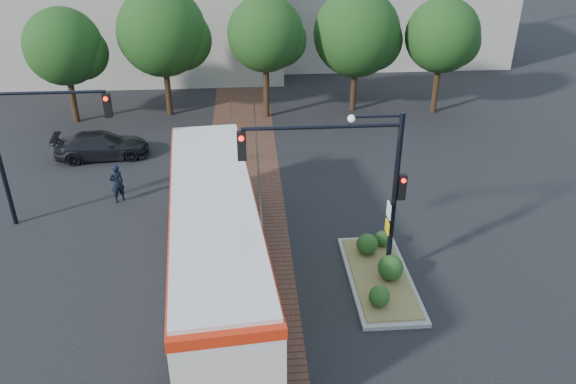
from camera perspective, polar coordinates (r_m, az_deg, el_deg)
name	(u,v)px	position (r m, az deg, el deg)	size (l,w,h in m)	color
ground	(244,269)	(20.81, -4.45, -7.85)	(120.00, 120.00, 0.00)	black
trackbed	(244,214)	(24.17, -4.52, -2.29)	(3.60, 40.00, 0.02)	brown
tree_row	(260,36)	(34.11, -2.85, 15.59)	(26.40, 5.60, 7.67)	#382314
warehouses	(233,14)	(46.40, -5.57, 17.51)	(40.00, 13.00, 8.00)	#ADA899
city_bus	(215,235)	(19.22, -7.42, -4.36)	(3.98, 13.27, 3.50)	#454547
traffic_island	(380,271)	(20.39, 9.33, -7.90)	(2.20, 5.20, 1.13)	gray
signal_pole_main	(359,174)	(18.31, 7.26, 1.83)	(5.49, 0.46, 6.00)	black
signal_pole_left	(24,137)	(24.10, -25.27, 5.10)	(4.99, 0.34, 6.00)	black
officer	(117,183)	(25.86, -16.99, 0.86)	(0.65, 0.43, 1.79)	black
parked_car	(102,145)	(30.66, -18.40, 4.53)	(1.92, 4.73, 1.37)	black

